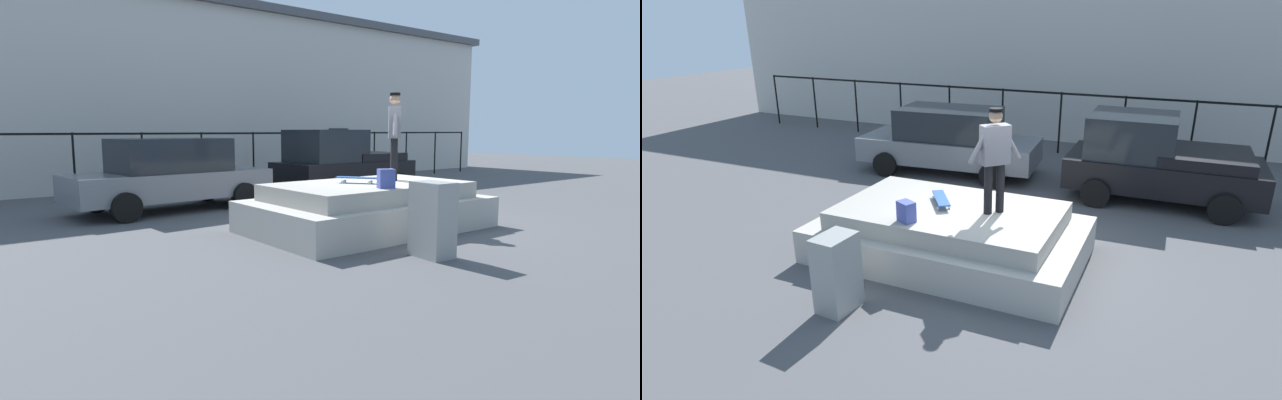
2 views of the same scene
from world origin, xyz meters
TOP-DOWN VIEW (x-y plane):
  - ground_plane at (0.00, 0.00)m, footprint 60.00×60.00m
  - concrete_ledge at (-0.97, -0.33)m, footprint 4.59×2.74m
  - skateboarder at (-0.20, -0.24)m, footprint 0.72×0.75m
  - skateboard at (-1.19, -0.23)m, footprint 0.63×0.77m
  - backpack at (-1.34, -1.18)m, footprint 0.34×0.30m
  - car_grey_sedan_near at (-3.14, 4.25)m, footprint 4.84×2.36m
  - car_black_pickup_mid at (2.05, 4.19)m, footprint 4.19×2.30m
  - utility_box at (-1.70, -2.55)m, footprint 0.48×0.63m
  - fence_row at (0.00, 7.38)m, footprint 24.06×0.06m
  - warehouse_building at (0.00, 13.18)m, footprint 29.70×9.03m

SIDE VIEW (x-z plane):
  - ground_plane at x=0.00m, z-range 0.00..0.00m
  - concrete_ledge at x=-0.97m, z-range -0.04..0.87m
  - utility_box at x=-1.70m, z-range 0.00..1.15m
  - car_grey_sedan_near at x=-3.14m, z-range 0.01..1.74m
  - car_black_pickup_mid at x=2.05m, z-range -0.02..1.91m
  - skateboard at x=-1.19m, z-range 0.95..1.07m
  - backpack at x=-1.34m, z-range 0.90..1.24m
  - fence_row at x=0.00m, z-range 0.34..2.20m
  - skateboarder at x=-0.20m, z-range 1.05..2.80m
  - warehouse_building at x=0.00m, z-range 0.01..6.48m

